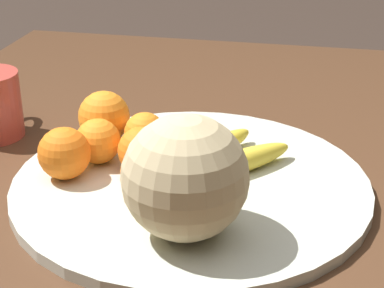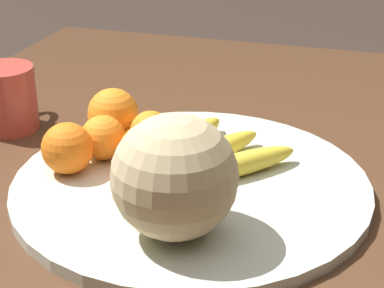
{
  "view_description": "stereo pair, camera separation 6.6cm",
  "coord_description": "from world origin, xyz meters",
  "views": [
    {
      "loc": [
        -0.72,
        -0.15,
        1.16
      ],
      "look_at": [
        -0.02,
        -0.0,
        0.82
      ],
      "focal_mm": 60.0,
      "sensor_mm": 36.0,
      "label": 1
    },
    {
      "loc": [
        -0.71,
        -0.21,
        1.16
      ],
      "look_at": [
        -0.02,
        -0.0,
        0.82
      ],
      "focal_mm": 60.0,
      "sensor_mm": 36.0,
      "label": 2
    }
  ],
  "objects": [
    {
      "name": "banana_bunch",
      "position": [
        0.04,
        -0.01,
        0.79
      ],
      "size": [
        0.2,
        0.19,
        0.03
      ],
      "rotation": [
        0.0,
        0.0,
        5.77
      ],
      "color": "#473819",
      "rests_on": "fruit_bowl"
    },
    {
      "name": "orange_back_left",
      "position": [
        0.05,
        0.08,
        0.8
      ],
      "size": [
        0.06,
        0.06,
        0.06
      ],
      "color": "orange",
      "rests_on": "fruit_bowl"
    },
    {
      "name": "orange_back_right",
      "position": [
        -0.06,
        0.05,
        0.8
      ],
      "size": [
        0.06,
        0.06,
        0.06
      ],
      "color": "orange",
      "rests_on": "fruit_bowl"
    },
    {
      "name": "produce_tag",
      "position": [
        0.02,
        0.08,
        0.77
      ],
      "size": [
        0.07,
        0.06,
        0.0
      ],
      "rotation": [
        0.0,
        0.0,
        0.66
      ],
      "color": "white",
      "rests_on": "fruit_bowl"
    },
    {
      "name": "orange_front_left",
      "position": [
        -0.04,
        0.16,
        0.8
      ],
      "size": [
        0.07,
        0.07,
        0.07
      ],
      "color": "orange",
      "rests_on": "fruit_bowl"
    },
    {
      "name": "melon",
      "position": [
        -0.14,
        -0.02,
        0.84
      ],
      "size": [
        0.14,
        0.14,
        0.14
      ],
      "color": "#C6B284",
      "rests_on": "fruit_bowl"
    },
    {
      "name": "orange_mid_center",
      "position": [
        0.01,
        0.13,
        0.8
      ],
      "size": [
        0.06,
        0.06,
        0.06
      ],
      "color": "orange",
      "rests_on": "fruit_bowl"
    },
    {
      "name": "ceramic_mug",
      "position": [
        0.09,
        0.33,
        0.81
      ],
      "size": [
        0.13,
        0.09,
        0.1
      ],
      "rotation": [
        0.0,
        0.0,
        0.05
      ],
      "color": "#B74238",
      "rests_on": "kitchen_table"
    },
    {
      "name": "orange_front_right",
      "position": [
        -0.01,
        0.07,
        0.8
      ],
      "size": [
        0.06,
        0.06,
        0.06
      ],
      "color": "orange",
      "rests_on": "fruit_bowl"
    },
    {
      "name": "orange_top_small",
      "position": [
        0.07,
        0.15,
        0.81
      ],
      "size": [
        0.07,
        0.07,
        0.07
      ],
      "color": "orange",
      "rests_on": "fruit_bowl"
    },
    {
      "name": "kitchen_table",
      "position": [
        0.0,
        0.0,
        0.66
      ],
      "size": [
        1.33,
        1.06,
        0.76
      ],
      "color": "#4C301E",
      "rests_on": "ground_plane"
    },
    {
      "name": "fruit_bowl",
      "position": [
        -0.02,
        -0.0,
        0.76
      ],
      "size": [
        0.46,
        0.46,
        0.02
      ],
      "color": "beige",
      "rests_on": "kitchen_table"
    }
  ]
}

